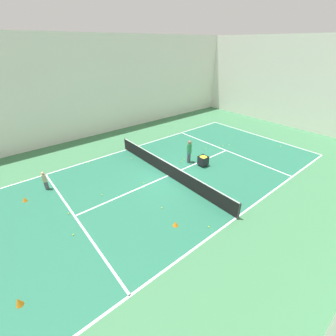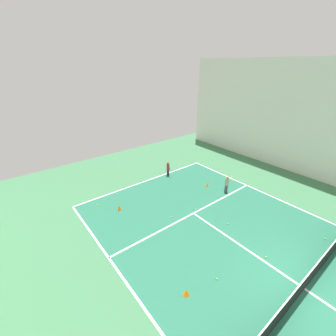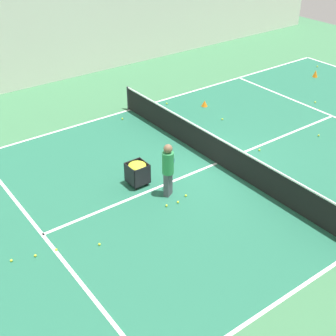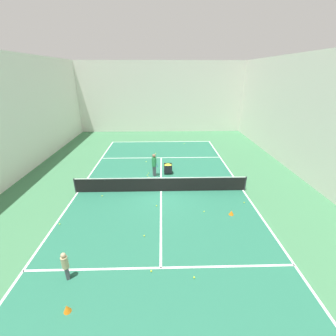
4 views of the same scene
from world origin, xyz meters
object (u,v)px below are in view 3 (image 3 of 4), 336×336
coach_at_net (168,167)px  training_cone_1 (205,103)px  tennis_net (217,150)px  ball_cart (137,170)px

coach_at_net → training_cone_1: (4.34, -5.15, -0.86)m
tennis_net → coach_at_net: bearing=101.7°
tennis_net → coach_at_net: size_ratio=6.42×
coach_at_net → training_cone_1: bearing=14.9°
training_cone_1 → tennis_net: bearing=144.6°
training_cone_1 → coach_at_net: bearing=130.1°
tennis_net → training_cone_1: tennis_net is taller
coach_at_net → ball_cart: bearing=86.8°
tennis_net → training_cone_1: bearing=-35.4°
coach_at_net → training_cone_1: coach_at_net is taller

